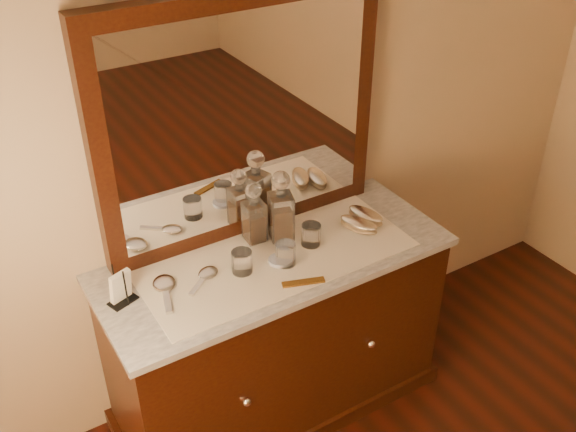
% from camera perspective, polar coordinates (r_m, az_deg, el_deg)
% --- Properties ---
extents(dresser_cabinet, '(1.40, 0.55, 0.82)m').
position_cam_1_polar(dresser_cabinet, '(2.93, -1.04, -10.42)').
color(dresser_cabinet, black).
rests_on(dresser_cabinet, floor).
extents(dresser_plinth, '(1.46, 0.59, 0.08)m').
position_cam_1_polar(dresser_plinth, '(3.19, -0.97, -15.22)').
color(dresser_plinth, black).
rests_on(dresser_plinth, floor).
extents(knob_left, '(0.04, 0.04, 0.04)m').
position_cam_1_polar(knob_left, '(2.63, -3.61, -15.80)').
color(knob_left, silver).
rests_on(knob_left, dresser_cabinet).
extents(knob_right, '(0.04, 0.04, 0.04)m').
position_cam_1_polar(knob_right, '(2.86, 7.22, -10.95)').
color(knob_right, silver).
rests_on(knob_right, dresser_cabinet).
extents(marble_top, '(1.44, 0.59, 0.03)m').
position_cam_1_polar(marble_top, '(2.65, -1.13, -3.77)').
color(marble_top, silver).
rests_on(marble_top, dresser_cabinet).
extents(mirror_frame, '(1.20, 0.08, 1.00)m').
position_cam_1_polar(mirror_frame, '(2.57, -4.06, 8.29)').
color(mirror_frame, black).
rests_on(mirror_frame, marble_top).
extents(mirror_glass, '(1.06, 0.01, 0.86)m').
position_cam_1_polar(mirror_glass, '(2.54, -3.70, 8.02)').
color(mirror_glass, white).
rests_on(mirror_glass, marble_top).
extents(lace_runner, '(1.10, 0.45, 0.00)m').
position_cam_1_polar(lace_runner, '(2.63, -0.91, -3.70)').
color(lace_runner, silver).
rests_on(lace_runner, marble_top).
extents(pin_dish, '(0.11, 0.11, 0.01)m').
position_cam_1_polar(pin_dish, '(2.60, -0.80, -3.87)').
color(pin_dish, white).
rests_on(pin_dish, lace_runner).
extents(comb, '(0.17, 0.08, 0.01)m').
position_cam_1_polar(comb, '(2.50, 1.35, -5.77)').
color(comb, brown).
rests_on(comb, lace_runner).
extents(napkin_rack, '(0.12, 0.09, 0.15)m').
position_cam_1_polar(napkin_rack, '(2.46, -14.31, -6.11)').
color(napkin_rack, black).
rests_on(napkin_rack, marble_top).
extents(decanter_left, '(0.09, 0.09, 0.27)m').
position_cam_1_polar(decanter_left, '(2.68, -2.94, -0.19)').
color(decanter_left, brown).
rests_on(decanter_left, lace_runner).
extents(decanter_right, '(0.12, 0.12, 0.31)m').
position_cam_1_polar(decanter_right, '(2.68, -0.61, 0.32)').
color(decanter_right, brown).
rests_on(decanter_right, lace_runner).
extents(brush_near, '(0.14, 0.19, 0.05)m').
position_cam_1_polar(brush_near, '(2.79, 6.17, -0.75)').
color(brush_near, '#977D5C').
rests_on(brush_near, lace_runner).
extents(brush_far, '(0.12, 0.19, 0.05)m').
position_cam_1_polar(brush_far, '(2.85, 6.76, 0.03)').
color(brush_far, '#977D5C').
rests_on(brush_far, lace_runner).
extents(hand_mirror_outer, '(0.12, 0.23, 0.02)m').
position_cam_1_polar(hand_mirror_outer, '(2.51, -10.66, -6.03)').
color(hand_mirror_outer, silver).
rests_on(hand_mirror_outer, lace_runner).
extents(hand_mirror_inner, '(0.18, 0.15, 0.02)m').
position_cam_1_polar(hand_mirror_inner, '(2.55, -7.11, -5.12)').
color(hand_mirror_inner, silver).
rests_on(hand_mirror_inner, lace_runner).
extents(tumblers, '(0.41, 0.14, 0.09)m').
position_cam_1_polar(tumblers, '(2.59, -0.69, -2.95)').
color(tumblers, white).
rests_on(tumblers, lace_runner).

